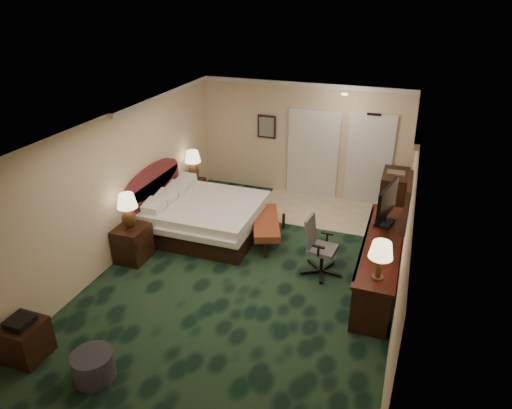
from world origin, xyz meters
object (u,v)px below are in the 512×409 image
(desk_chair, at_px, (323,247))
(minibar, at_px, (393,195))
(nightstand_far, at_px, (194,191))
(ottoman, at_px, (94,366))
(lamp_near, at_px, (128,211))
(desk, at_px, (379,263))
(nightstand_near, at_px, (133,243))
(bed_bench, at_px, (266,230))
(lamp_far, at_px, (193,165))
(bed, at_px, (208,217))
(tv, at_px, (387,205))
(side_table, at_px, (25,340))

(desk_chair, bearing_deg, minibar, 75.78)
(nightstand_far, distance_m, ottoman, 5.39)
(lamp_near, distance_m, desk, 4.48)
(nightstand_near, distance_m, bed_bench, 2.57)
(bed_bench, bearing_deg, lamp_far, 130.20)
(bed_bench, height_order, desk_chair, desk_chair)
(bed, height_order, nightstand_near, bed)
(nightstand_near, distance_m, minibar, 5.57)
(nightstand_near, relative_size, desk, 0.23)
(bed, bearing_deg, desk_chair, -15.14)
(tv, height_order, desk_chair, tv)
(desk_chair, relative_size, minibar, 1.04)
(bed_bench, bearing_deg, side_table, -137.89)
(desk, bearing_deg, bed_bench, 161.90)
(lamp_far, bearing_deg, nightstand_near, -89.00)
(tv, relative_size, desk_chair, 0.90)
(lamp_near, xyz_separation_m, desk, (4.38, 0.74, -0.59))
(minibar, bearing_deg, nightstand_far, -169.66)
(minibar, bearing_deg, lamp_far, -170.42)
(lamp_far, xyz_separation_m, bed_bench, (2.16, -1.21, -0.66))
(nightstand_far, bearing_deg, desk, -23.10)
(bed, height_order, nightstand_far, bed)
(desk, bearing_deg, bed, 169.07)
(nightstand_near, relative_size, nightstand_far, 1.20)
(bed, relative_size, desk_chair, 2.01)
(desk_chair, distance_m, minibar, 2.88)
(nightstand_far, height_order, tv, tv)
(lamp_near, xyz_separation_m, ottoman, (1.11, -2.63, -0.81))
(bed_bench, relative_size, side_table, 2.51)
(bed, distance_m, minibar, 4.06)
(tv, bearing_deg, side_table, -124.68)
(lamp_near, bearing_deg, side_table, -90.09)
(desk, bearing_deg, tv, 92.55)
(nightstand_near, height_order, nightstand_far, nightstand_near)
(ottoman, bearing_deg, tv, 51.10)
(lamp_near, bearing_deg, bed_bench, 35.05)
(desk_chair, bearing_deg, side_table, -129.58)
(nightstand_near, xyz_separation_m, nightstand_far, (-0.04, 2.61, -0.05))
(bed_bench, relative_size, desk_chair, 1.34)
(ottoman, xyz_separation_m, side_table, (-1.11, 0.01, 0.09))
(desk, relative_size, tv, 2.99)
(tv, bearing_deg, bed_bench, -169.73)
(lamp_near, height_order, desk, lamp_near)
(bed, height_order, bed_bench, bed)
(lamp_near, bearing_deg, lamp_far, 91.23)
(lamp_near, relative_size, tv, 0.71)
(lamp_near, xyz_separation_m, desk_chair, (3.40, 0.73, -0.47))
(lamp_near, bearing_deg, ottoman, -67.23)
(nightstand_near, distance_m, side_table, 2.64)
(side_table, bearing_deg, ottoman, -0.64)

